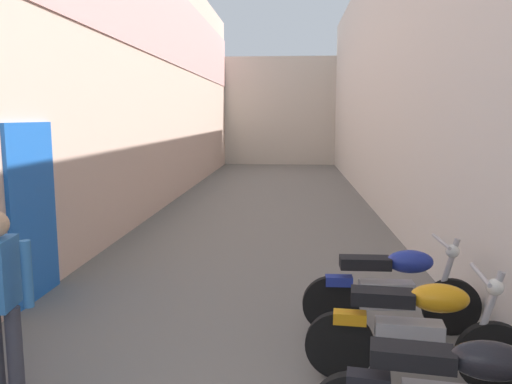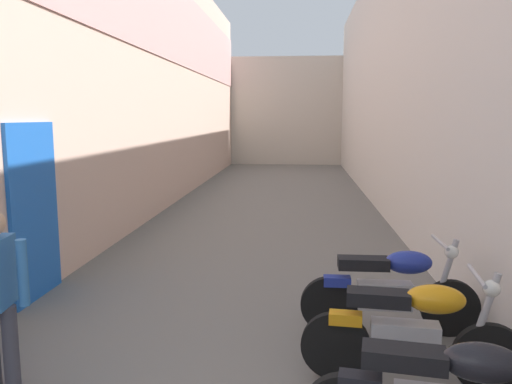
% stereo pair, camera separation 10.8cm
% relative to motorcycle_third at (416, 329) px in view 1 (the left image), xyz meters
% --- Properties ---
extents(ground_plane, '(39.96, 39.96, 0.00)m').
position_rel_motorcycle_third_xyz_m(ground_plane, '(-1.66, 6.20, -0.50)').
color(ground_plane, '#66635E').
extents(building_left, '(0.45, 23.96, 6.53)m').
position_rel_motorcycle_third_xyz_m(building_left, '(-4.46, 8.15, 2.79)').
color(building_left, beige).
rests_on(building_left, ground).
extents(building_right, '(0.45, 23.96, 6.33)m').
position_rel_motorcycle_third_xyz_m(building_right, '(1.14, 8.20, 2.66)').
color(building_right, beige).
rests_on(building_right, ground).
extents(building_far_end, '(8.21, 2.00, 5.03)m').
position_rel_motorcycle_third_xyz_m(building_far_end, '(-1.66, 21.18, 2.02)').
color(building_far_end, beige).
rests_on(building_far_end, ground).
extents(motorcycle_third, '(1.85, 0.58, 1.04)m').
position_rel_motorcycle_third_xyz_m(motorcycle_third, '(0.00, 0.00, 0.00)').
color(motorcycle_third, black).
rests_on(motorcycle_third, ground).
extents(motorcycle_fourth, '(1.85, 0.58, 1.04)m').
position_rel_motorcycle_third_xyz_m(motorcycle_fourth, '(0.00, 1.06, 0.00)').
color(motorcycle_fourth, black).
rests_on(motorcycle_fourth, ground).
extents(pedestrian_mid_alley, '(0.52, 0.36, 1.57)m').
position_rel_motorcycle_third_xyz_m(pedestrian_mid_alley, '(-3.27, -0.57, 0.42)').
color(pedestrian_mid_alley, '#383842').
rests_on(pedestrian_mid_alley, ground).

